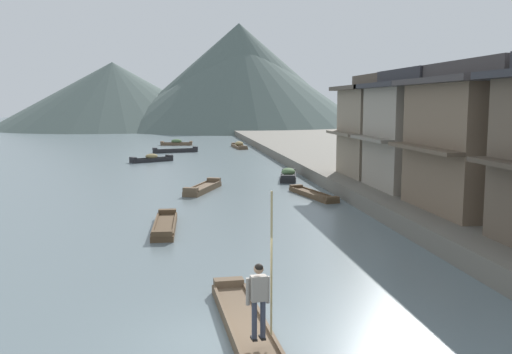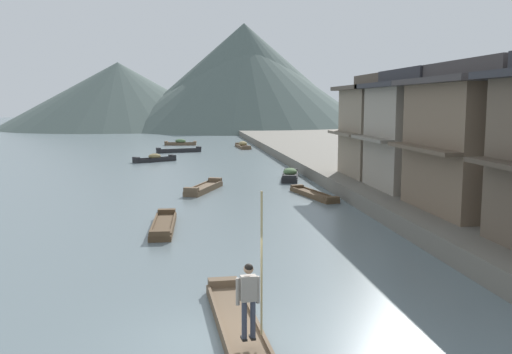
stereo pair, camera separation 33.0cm
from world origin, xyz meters
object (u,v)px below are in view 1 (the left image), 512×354
Objects in this scene: boat_upstream_distant at (313,194)px; boat_crossing_west at (175,151)px; boat_midriver_drifting at (288,175)px; house_waterfront_tall at (420,130)px; boat_moored_far at (165,226)px; boat_foreground_poled at (246,326)px; boat_moored_second at (177,143)px; boat_moored_third at (152,159)px; boat_moored_nearest at (239,146)px; boatman_person at (259,292)px; boat_midriver_upstream at (203,188)px; house_waterfront_second at (490,138)px; house_waterfront_narrow at (391,126)px.

boat_upstream_distant is 1.04× the size of boat_crossing_west.
house_waterfront_tall is at bearing -62.78° from boat_midriver_drifting.
boat_moored_far is at bearing -137.94° from boat_upstream_distant.
boat_moored_far is 36.87m from boat_crossing_west.
boat_foreground_poled is 1.44× the size of boat_moored_second.
boat_moored_second is at bearing 83.88° from boat_moored_third.
boat_moored_nearest is at bearing 84.19° from boat_foreground_poled.
boat_upstream_distant is at bearing 73.60° from boatman_person.
boat_midriver_drifting is at bearing -88.98° from boat_moored_nearest.
house_waterfront_tall is (14.85, -22.86, 3.52)m from boat_moored_third.
boat_foreground_poled is 1.23× the size of boat_midriver_upstream.
boat_moored_third is at bearing 123.01° from house_waterfront_tall.
boat_midriver_upstream reaches higher than boat_upstream_distant.
boatman_person is 0.66× the size of boat_midriver_upstream.
house_waterfront_tall is at bearing -26.66° from boat_upstream_distant.
boat_moored_nearest reaches higher than boat_moored_far.
boat_foreground_poled is 1.19× the size of boat_crossing_west.
boatman_person reaches higher than boat_moored_third.
boatman_person reaches higher than boat_foreground_poled.
house_waterfront_tall reaches higher than boat_midriver_upstream.
boat_upstream_distant is (7.99, 7.21, -0.02)m from boat_moored_far.
boat_midriver_drifting is at bearing 36.45° from boat_midriver_upstream.
boat_upstream_distant is at bearing -79.06° from boat_moored_second.
house_waterfront_second reaches higher than boat_upstream_distant.
house_waterfront_second is 1.00× the size of house_waterfront_narrow.
boat_crossing_west is at bearing -90.42° from boat_moored_second.
boat_crossing_west is (-1.91, 47.82, 0.05)m from boat_foreground_poled.
boat_crossing_west is (-2.03, 49.27, -1.24)m from boatman_person.
boat_crossing_west is at bearing 116.27° from house_waterfront_narrow.
boatman_person is 25.14m from house_waterfront_narrow.
house_waterfront_tall is 0.92× the size of house_waterfront_narrow.
boat_midriver_upstream is at bearing -86.18° from boat_crossing_west.
house_waterfront_narrow is (0.47, 5.26, -0.00)m from house_waterfront_tall.
boat_moored_far is at bearing -143.58° from house_waterfront_narrow.
house_waterfront_narrow is (0.19, 11.49, 0.01)m from house_waterfront_second.
boat_foreground_poled is at bearing -124.89° from house_waterfront_tall.
boat_moored_nearest is 8.99m from boat_crossing_west.
boat_moored_second is 10.30m from boat_crossing_west.
boat_crossing_west is at bearing 93.82° from boat_midriver_upstream.
boat_moored_third is 0.81× the size of boat_moored_far.
boat_midriver_upstream is at bearing 134.42° from house_waterfront_second.
house_waterfront_second is (5.30, -8.75, 3.65)m from boat_upstream_distant.
house_waterfront_narrow is at bearing 84.88° from house_waterfront_tall.
house_waterfront_narrow reaches higher than boatman_person.
house_waterfront_tall reaches higher than boat_moored_far.
boatman_person is 0.46× the size of house_waterfront_narrow.
boat_moored_second is (-7.24, 5.07, 0.03)m from boat_moored_nearest.
house_waterfront_second is (11.19, 9.41, 3.64)m from boat_foreground_poled.
boat_moored_second is 50.54m from house_waterfront_second.
boat_crossing_west reaches higher than boat_moored_far.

